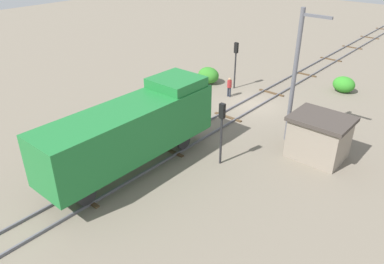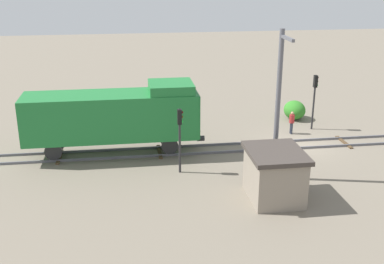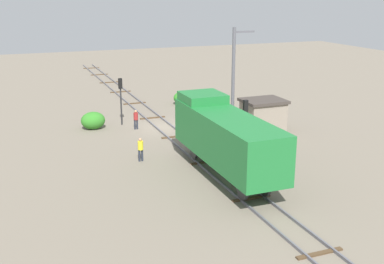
{
  "view_description": "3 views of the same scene",
  "coord_description": "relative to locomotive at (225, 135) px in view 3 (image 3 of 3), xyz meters",
  "views": [
    {
      "loc": [
        -14.71,
        24.6,
        12.45
      ],
      "look_at": [
        -1.24,
        8.93,
        1.46
      ],
      "focal_mm": 35.0,
      "sensor_mm": 36.0,
      "label": 1
    },
    {
      "loc": [
        -29.92,
        11.83,
        11.94
      ],
      "look_at": [
        0.39,
        7.52,
        1.2
      ],
      "focal_mm": 45.0,
      "sensor_mm": 36.0,
      "label": 2
    },
    {
      "loc": [
        12.43,
        38.73,
        11.46
      ],
      "look_at": [
        1.3,
        10.23,
        2.48
      ],
      "focal_mm": 45.0,
      "sensor_mm": 36.0,
      "label": 3
    }
  ],
  "objects": [
    {
      "name": "bush_near",
      "position": [
        5.82,
        -14.25,
        -2.02
      ],
      "size": [
        2.07,
        1.69,
        1.51
      ],
      "primitive_type": "ellipsoid",
      "color": "#317E26",
      "rests_on": "ground"
    },
    {
      "name": "railway_track",
      "position": [
        0.0,
        -12.61,
        -2.7
      ],
      "size": [
        2.4,
        78.23,
        0.16
      ],
      "color": "#595960",
      "rests_on": "ground"
    },
    {
      "name": "traffic_signal_near",
      "position": [
        3.2,
        -14.73,
        0.13
      ],
      "size": [
        0.32,
        0.34,
        4.17
      ],
      "color": "#262628",
      "rests_on": "ground"
    },
    {
      "name": "relay_hut",
      "position": [
        -7.5,
        -8.39,
        -1.38
      ],
      "size": [
        3.5,
        2.9,
        2.74
      ],
      "color": "gray",
      "rests_on": "ground"
    },
    {
      "name": "catenary_mast",
      "position": [
        -5.06,
        -9.17,
        1.83
      ],
      "size": [
        1.94,
        0.28,
        8.71
      ],
      "color": "#595960",
      "rests_on": "ground"
    },
    {
      "name": "traffic_signal_mid",
      "position": [
        -3.4,
        -3.82,
        -0.01
      ],
      "size": [
        0.32,
        0.34,
        3.97
      ],
      "color": "#262628",
      "rests_on": "ground"
    },
    {
      "name": "locomotive",
      "position": [
        0.0,
        0.0,
        0.0
      ],
      "size": [
        2.9,
        11.6,
        4.6
      ],
      "color": "#1E7233",
      "rests_on": "railway_track"
    },
    {
      "name": "bush_mid",
      "position": [
        -4.63,
        -20.27,
        -2.08
      ],
      "size": [
        1.92,
        1.57,
        1.39
      ],
      "primitive_type": "ellipsoid",
      "color": "#308A26",
      "rests_on": "ground"
    },
    {
      "name": "ground_plane",
      "position": [
        0.0,
        -12.61,
        -2.77
      ],
      "size": [
        117.34,
        117.34,
        0.0
      ],
      "primitive_type": "plane",
      "color": "#756B5B"
    },
    {
      "name": "worker_by_signal",
      "position": [
        4.2,
        -4.8,
        -1.78
      ],
      "size": [
        0.38,
        0.38,
        1.7
      ],
      "rotation": [
        0.0,
        0.0,
        1.3
      ],
      "color": "#262B38",
      "rests_on": "ground"
    },
    {
      "name": "worker_near_track",
      "position": [
        2.4,
        -12.81,
        -1.78
      ],
      "size": [
        0.38,
        0.38,
        1.7
      ],
      "rotation": [
        0.0,
        0.0,
        3.69
      ],
      "color": "#262B38",
      "rests_on": "ground"
    }
  ]
}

